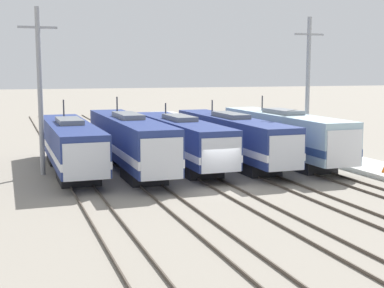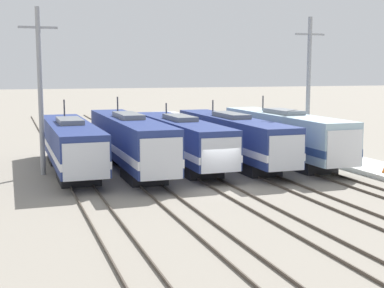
{
  "view_description": "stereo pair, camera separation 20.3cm",
  "coord_description": "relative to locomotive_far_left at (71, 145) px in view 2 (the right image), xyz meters",
  "views": [
    {
      "loc": [
        -12.98,
        -30.97,
        7.43
      ],
      "look_at": [
        -0.82,
        3.65,
        2.41
      ],
      "focal_mm": 50.0,
      "sensor_mm": 36.0,
      "label": 1
    },
    {
      "loc": [
        -12.79,
        -31.03,
        7.43
      ],
      "look_at": [
        -0.82,
        3.65,
        2.41
      ],
      "focal_mm": 50.0,
      "sensor_mm": 36.0,
      "label": 2
    }
  ],
  "objects": [
    {
      "name": "ground_plane",
      "position": [
        8.51,
        -8.65,
        -2.05
      ],
      "size": [
        400.0,
        400.0,
        0.0
      ],
      "primitive_type": "plane",
      "color": "gray"
    },
    {
      "name": "locomotive_center_left",
      "position": [
        4.25,
        -0.7,
        0.16
      ],
      "size": [
        2.9,
        18.37,
        5.35
      ],
      "color": "black",
      "rests_on": "ground_plane"
    },
    {
      "name": "locomotive_center",
      "position": [
        8.51,
        -0.17,
        0.0
      ],
      "size": [
        3.04,
        17.45,
        4.73
      ],
      "color": "black",
      "rests_on": "ground_plane"
    },
    {
      "name": "catenary_tower_left",
      "position": [
        -2.05,
        -0.24,
        4.09
      ],
      "size": [
        2.69,
        0.35,
        11.88
      ],
      "color": "gray",
      "rests_on": "ground_plane"
    },
    {
      "name": "locomotive_far_right",
      "position": [
        17.02,
        -1.42,
        0.17
      ],
      "size": [
        3.02,
        17.13,
        5.28
      ],
      "color": "#232326",
      "rests_on": "ground_plane"
    },
    {
      "name": "catenary_tower_right",
      "position": [
        19.69,
        -0.24,
        4.09
      ],
      "size": [
        2.69,
        0.35,
        11.88
      ],
      "color": "gray",
      "rests_on": "ground_plane"
    },
    {
      "name": "locomotive_far_left",
      "position": [
        0.0,
        0.0,
        0.0
      ],
      "size": [
        3.09,
        16.98,
        5.16
      ],
      "color": "black",
      "rests_on": "ground_plane"
    },
    {
      "name": "rail_pair_far_right",
      "position": [
        17.02,
        -8.65,
        -1.97
      ],
      "size": [
        1.5,
        120.0,
        0.15
      ],
      "color": "#4C4238",
      "rests_on": "ground_plane"
    },
    {
      "name": "rail_pair_center_left",
      "position": [
        4.25,
        -8.65,
        -1.97
      ],
      "size": [
        1.51,
        120.0,
        0.15
      ],
      "color": "#4C4238",
      "rests_on": "ground_plane"
    },
    {
      "name": "locomotive_center_right",
      "position": [
        12.76,
        -0.56,
        0.05
      ],
      "size": [
        2.85,
        18.56,
        4.91
      ],
      "color": "black",
      "rests_on": "ground_plane"
    },
    {
      "name": "rail_pair_center",
      "position": [
        8.51,
        -8.65,
        -1.97
      ],
      "size": [
        1.51,
        120.0,
        0.15
      ],
      "color": "#4C4238",
      "rests_on": "ground_plane"
    },
    {
      "name": "rail_pair_center_right",
      "position": [
        12.76,
        -8.65,
        -1.97
      ],
      "size": [
        1.51,
        120.0,
        0.15
      ],
      "color": "#4C4238",
      "rests_on": "ground_plane"
    },
    {
      "name": "rail_pair_far_left",
      "position": [
        0.0,
        -8.65,
        -1.97
      ],
      "size": [
        1.5,
        120.0,
        0.15
      ],
      "color": "#4C4238",
      "rests_on": "ground_plane"
    }
  ]
}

